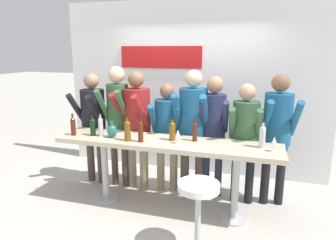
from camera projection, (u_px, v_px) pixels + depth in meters
name	position (u px, v px, depth m)	size (l,w,h in m)	color
ground_plane	(166.00, 208.00, 4.01)	(40.00, 40.00, 0.00)	#B2ADA3
back_wall	(191.00, 88.00, 5.03)	(4.47, 0.12, 2.87)	white
tasting_table	(166.00, 150.00, 3.82)	(2.87, 0.60, 0.95)	beige
bar_stool	(198.00, 206.00, 3.04)	(0.45, 0.45, 0.78)	#B2B2B7
person_far_left	(93.00, 116.00, 4.59)	(0.48, 0.58, 1.73)	#473D33
person_left	(118.00, 112.00, 4.44)	(0.39, 0.54, 1.84)	#473D33
person_center_left	(137.00, 118.00, 4.39)	(0.54, 0.64, 1.78)	gray
person_center	(167.00, 126.00, 4.34)	(0.46, 0.55, 1.60)	gray
person_center_right	(193.00, 120.00, 4.18)	(0.48, 0.58, 1.81)	#473D33
person_right	(214.00, 123.00, 4.14)	(0.42, 0.55, 1.73)	#23283D
person_far_right	(245.00, 131.00, 3.95)	(0.42, 0.52, 1.65)	black
person_rightmost	(277.00, 126.00, 3.89)	(0.49, 0.60, 1.78)	black
wine_bottle_0	(101.00, 126.00, 3.97)	(0.06, 0.06, 0.31)	#B7BCC1
wine_bottle_1	(93.00, 126.00, 3.99)	(0.07, 0.07, 0.28)	black
wine_bottle_2	(195.00, 131.00, 3.75)	(0.06, 0.06, 0.29)	#4C1E0F
wine_bottle_3	(172.00, 130.00, 3.78)	(0.08, 0.08, 0.29)	brown
wine_bottle_4	(73.00, 125.00, 4.01)	(0.07, 0.07, 0.29)	#4C1E0F
wine_bottle_5	(262.00, 136.00, 3.50)	(0.07, 0.07, 0.32)	#B7BCC1
wine_bottle_6	(127.00, 130.00, 3.76)	(0.08, 0.08, 0.31)	brown
wine_bottle_7	(141.00, 131.00, 3.71)	(0.07, 0.07, 0.33)	#4C1E0F
wine_glass_0	(274.00, 141.00, 3.36)	(0.07, 0.07, 0.18)	silver
wine_glass_1	(178.00, 134.00, 3.65)	(0.07, 0.07, 0.18)	silver
decorative_vase	(112.00, 131.00, 3.92)	(0.13, 0.13, 0.22)	#1E665B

